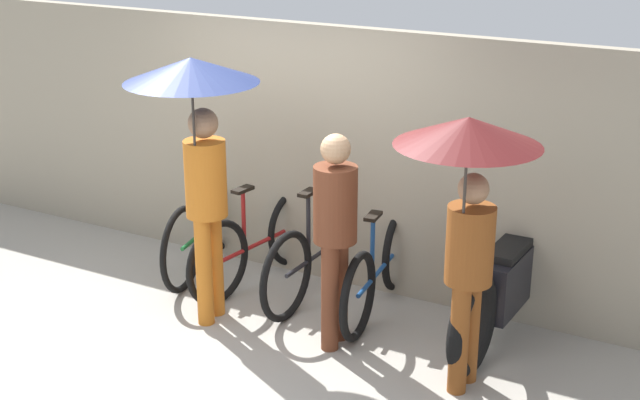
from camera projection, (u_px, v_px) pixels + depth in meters
name	position (u px, v px, depth m)	size (l,w,h in m)	color
ground_plane	(195.00, 356.00, 6.55)	(30.00, 30.00, 0.00)	#9E998E
back_wall	(310.00, 153.00, 7.61)	(10.73, 0.12, 2.21)	gray
parked_bicycle_0	(207.00, 227.00, 7.94)	(0.51, 1.73, 1.10)	black
parked_bicycle_1	(259.00, 242.00, 7.64)	(0.44, 1.73, 1.04)	black
parked_bicycle_2	(320.00, 251.00, 7.43)	(0.44, 1.80, 1.02)	black
parked_bicycle_3	(379.00, 270.00, 7.13)	(0.44, 1.67, 1.02)	black
pedestrian_leading	(197.00, 120.00, 6.49)	(0.98, 0.98, 2.12)	#C66B1E
pedestrian_center	(335.00, 225.00, 6.42)	(0.32, 0.32, 1.64)	brown
pedestrian_trailing	(468.00, 183.00, 5.60)	(0.93, 0.93, 1.94)	brown
motorcycle	(507.00, 284.00, 6.76)	(0.58, 2.13, 0.94)	black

